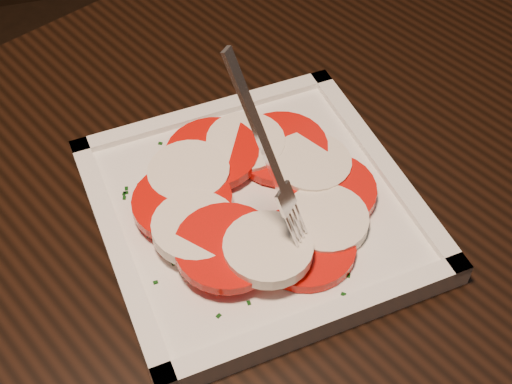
% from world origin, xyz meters
% --- Properties ---
extents(table, '(1.28, 0.93, 0.75)m').
position_xyz_m(table, '(-0.13, 0.04, 0.65)').
color(table, black).
rests_on(table, ground).
extents(plate, '(0.28, 0.28, 0.01)m').
position_xyz_m(plate, '(-0.08, 0.11, 0.76)').
color(plate, white).
rests_on(plate, table).
extents(caprese_salad, '(0.20, 0.21, 0.03)m').
position_xyz_m(caprese_salad, '(-0.08, 0.11, 0.78)').
color(caprese_salad, red).
rests_on(caprese_salad, plate).
extents(fork, '(0.05, 0.06, 0.15)m').
position_xyz_m(fork, '(-0.09, 0.09, 0.86)').
color(fork, white).
rests_on(fork, caprese_salad).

